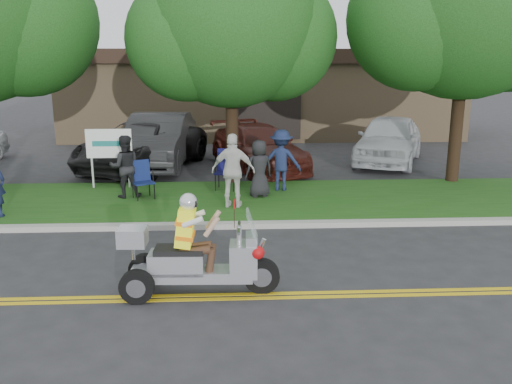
{
  "coord_description": "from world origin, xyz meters",
  "views": [
    {
      "loc": [
        0.41,
        -8.36,
        3.67
      ],
      "look_at": [
        0.93,
        2.0,
        1.07
      ],
      "focal_mm": 38.0,
      "sensor_mm": 36.0,
      "label": 1
    }
  ],
  "objects_px": {
    "trike_scooter": "(192,259)",
    "parked_car_mid": "(142,146)",
    "parked_car_right": "(258,147)",
    "parked_car_left": "(159,140)",
    "parked_car_far_right": "(389,139)",
    "lawn_chair_b": "(142,177)",
    "spectator_adult_right": "(233,171)",
    "lawn_chair_a": "(227,167)",
    "spectator_adult_mid": "(125,166)"
  },
  "relations": [
    {
      "from": "trike_scooter",
      "to": "parked_car_mid",
      "type": "distance_m",
      "value": 10.28
    },
    {
      "from": "parked_car_right",
      "to": "trike_scooter",
      "type": "bearing_deg",
      "value": -118.89
    },
    {
      "from": "trike_scooter",
      "to": "parked_car_right",
      "type": "distance_m",
      "value": 9.96
    },
    {
      "from": "trike_scooter",
      "to": "parked_car_mid",
      "type": "height_order",
      "value": "trike_scooter"
    },
    {
      "from": "parked_car_left",
      "to": "parked_car_far_right",
      "type": "distance_m",
      "value": 8.07
    },
    {
      "from": "lawn_chair_b",
      "to": "parked_car_right",
      "type": "bearing_deg",
      "value": 25.74
    },
    {
      "from": "spectator_adult_right",
      "to": "parked_car_right",
      "type": "relative_size",
      "value": 0.36
    },
    {
      "from": "parked_car_right",
      "to": "parked_car_far_right",
      "type": "distance_m",
      "value": 4.77
    },
    {
      "from": "lawn_chair_a",
      "to": "spectator_adult_right",
      "type": "height_order",
      "value": "spectator_adult_right"
    },
    {
      "from": "spectator_adult_mid",
      "to": "spectator_adult_right",
      "type": "distance_m",
      "value": 3.0
    },
    {
      "from": "lawn_chair_a",
      "to": "parked_car_far_right",
      "type": "height_order",
      "value": "parked_car_far_right"
    },
    {
      "from": "spectator_adult_mid",
      "to": "spectator_adult_right",
      "type": "relative_size",
      "value": 0.9
    },
    {
      "from": "trike_scooter",
      "to": "lawn_chair_a",
      "type": "bearing_deg",
      "value": 87.47
    },
    {
      "from": "trike_scooter",
      "to": "spectator_adult_right",
      "type": "bearing_deg",
      "value": 83.65
    },
    {
      "from": "trike_scooter",
      "to": "lawn_chair_b",
      "type": "height_order",
      "value": "trike_scooter"
    },
    {
      "from": "parked_car_right",
      "to": "parked_car_far_right",
      "type": "relative_size",
      "value": 1.02
    },
    {
      "from": "spectator_adult_mid",
      "to": "parked_car_far_right",
      "type": "relative_size",
      "value": 0.33
    },
    {
      "from": "lawn_chair_a",
      "to": "spectator_adult_right",
      "type": "distance_m",
      "value": 1.95
    },
    {
      "from": "spectator_adult_right",
      "to": "parked_car_left",
      "type": "xyz_separation_m",
      "value": [
        -2.5,
        5.74,
        -0.11
      ]
    },
    {
      "from": "parked_car_far_right",
      "to": "lawn_chair_a",
      "type": "bearing_deg",
      "value": -120.81
    },
    {
      "from": "spectator_adult_mid",
      "to": "parked_car_right",
      "type": "bearing_deg",
      "value": -144.11
    },
    {
      "from": "lawn_chair_a",
      "to": "parked_car_mid",
      "type": "distance_m",
      "value": 4.39
    },
    {
      "from": "parked_car_left",
      "to": "parked_car_mid",
      "type": "relative_size",
      "value": 0.95
    },
    {
      "from": "trike_scooter",
      "to": "parked_car_right",
      "type": "xyz_separation_m",
      "value": [
        1.57,
        9.84,
        0.15
      ]
    },
    {
      "from": "parked_car_left",
      "to": "parked_car_right",
      "type": "xyz_separation_m",
      "value": [
        3.38,
        -0.65,
        -0.16
      ]
    },
    {
      "from": "trike_scooter",
      "to": "parked_car_right",
      "type": "bearing_deg",
      "value": 82.92
    },
    {
      "from": "trike_scooter",
      "to": "lawn_chair_a",
      "type": "distance_m",
      "value": 6.69
    },
    {
      "from": "parked_car_mid",
      "to": "parked_car_right",
      "type": "relative_size",
      "value": 1.14
    },
    {
      "from": "trike_scooter",
      "to": "parked_car_mid",
      "type": "relative_size",
      "value": 0.44
    },
    {
      "from": "spectator_adult_mid",
      "to": "parked_car_mid",
      "type": "bearing_deg",
      "value": -98.66
    },
    {
      "from": "lawn_chair_a",
      "to": "parked_car_right",
      "type": "height_order",
      "value": "parked_car_right"
    },
    {
      "from": "lawn_chair_b",
      "to": "parked_car_left",
      "type": "xyz_separation_m",
      "value": [
        -0.14,
        4.73,
        0.24
      ]
    },
    {
      "from": "spectator_adult_mid",
      "to": "parked_car_mid",
      "type": "xyz_separation_m",
      "value": [
        -0.21,
        4.17,
        -0.12
      ]
    },
    {
      "from": "lawn_chair_b",
      "to": "parked_car_right",
      "type": "relative_size",
      "value": 0.19
    },
    {
      "from": "spectator_adult_right",
      "to": "parked_car_right",
      "type": "bearing_deg",
      "value": -90.05
    },
    {
      "from": "trike_scooter",
      "to": "spectator_adult_mid",
      "type": "xyz_separation_m",
      "value": [
        -2.1,
        5.84,
        0.34
      ]
    },
    {
      "from": "parked_car_right",
      "to": "parked_car_far_right",
      "type": "height_order",
      "value": "parked_car_far_right"
    },
    {
      "from": "parked_car_far_right",
      "to": "parked_car_right",
      "type": "bearing_deg",
      "value": -145.34
    },
    {
      "from": "lawn_chair_a",
      "to": "parked_car_mid",
      "type": "xyz_separation_m",
      "value": [
        -2.83,
        3.35,
        0.07
      ]
    },
    {
      "from": "spectator_adult_right",
      "to": "parked_car_right",
      "type": "distance_m",
      "value": 5.17
    },
    {
      "from": "parked_car_right",
      "to": "lawn_chair_b",
      "type": "bearing_deg",
      "value": -148.25
    },
    {
      "from": "parked_car_left",
      "to": "spectator_adult_right",
      "type": "bearing_deg",
      "value": -62.95
    },
    {
      "from": "parked_car_left",
      "to": "parked_car_right",
      "type": "distance_m",
      "value": 3.44
    },
    {
      "from": "spectator_adult_mid",
      "to": "lawn_chair_b",
      "type": "bearing_deg",
      "value": 156.93
    },
    {
      "from": "lawn_chair_a",
      "to": "parked_car_far_right",
      "type": "relative_size",
      "value": 0.22
    },
    {
      "from": "lawn_chair_b",
      "to": "lawn_chair_a",
      "type": "bearing_deg",
      "value": -3.26
    },
    {
      "from": "lawn_chair_a",
      "to": "spectator_adult_right",
      "type": "relative_size",
      "value": 0.61
    },
    {
      "from": "lawn_chair_a",
      "to": "parked_car_far_right",
      "type": "xyz_separation_m",
      "value": [
        5.73,
        4.06,
        0.12
      ]
    },
    {
      "from": "parked_car_left",
      "to": "parked_car_far_right",
      "type": "xyz_separation_m",
      "value": [
        8.06,
        0.25,
        -0.05
      ]
    },
    {
      "from": "spectator_adult_right",
      "to": "parked_car_far_right",
      "type": "xyz_separation_m",
      "value": [
        5.56,
        5.99,
        -0.17
      ]
    }
  ]
}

